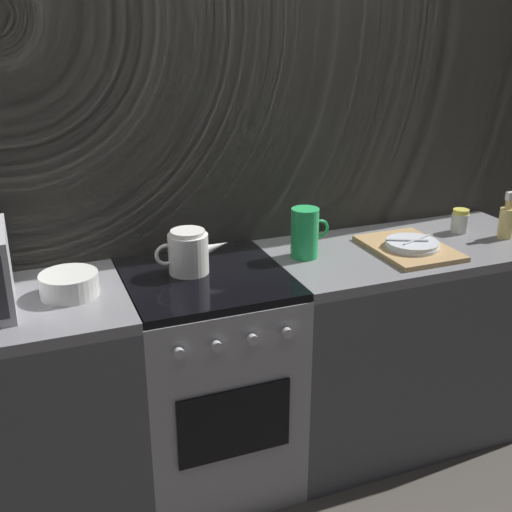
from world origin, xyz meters
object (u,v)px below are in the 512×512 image
stove_unit (209,381)px  dish_pile (410,247)px  spray_bottle (507,220)px  mixing_bowl (69,284)px  kettle (189,252)px  pitcher (305,233)px  spice_jar (460,221)px

stove_unit → dish_pile: bearing=-3.6°
spray_bottle → mixing_bowl: bearing=177.9°
kettle → pitcher: 0.47m
stove_unit → spice_jar: bearing=3.4°
stove_unit → spice_jar: spice_jar is taller
stove_unit → dish_pile: size_ratio=2.25×
pitcher → spray_bottle: 0.92m
stove_unit → spray_bottle: spray_bottle is taller
kettle → dish_pile: size_ratio=0.71×
mixing_bowl → spice_jar: 1.68m
pitcher → dish_pile: 0.45m
kettle → mixing_bowl: bearing=-173.7°
kettle → pitcher: size_ratio=1.42×
stove_unit → pitcher: 0.70m
stove_unit → mixing_bowl: mixing_bowl is taller
stove_unit → mixing_bowl: 0.69m
spice_jar → pitcher: bearing=-178.1°
kettle → spice_jar: size_ratio=2.71×
kettle → mixing_bowl: kettle is taller
pitcher → kettle: bearing=178.8°
spice_jar → spray_bottle: (0.14, -0.13, 0.03)m
kettle → stove_unit: bearing=-49.6°
mixing_bowl → spray_bottle: bearing=-2.1°
dish_pile → spice_jar: (0.34, 0.13, 0.03)m
kettle → dish_pile: kettle is taller
stove_unit → mixing_bowl: size_ratio=4.50×
stove_unit → spice_jar: (1.20, 0.07, 0.50)m
spray_bottle → stove_unit: bearing=177.4°
dish_pile → pitcher: bearing=166.9°
spice_jar → spray_bottle: size_ratio=0.52×
stove_unit → pitcher: size_ratio=4.50×
stove_unit → pitcher: bearing=6.1°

